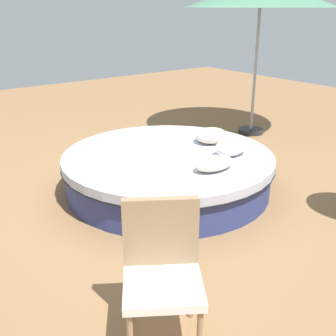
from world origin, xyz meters
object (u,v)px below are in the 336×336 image
(throw_pillow_2, at_px, (211,135))
(throw_pillow_1, at_px, (231,147))
(throw_pillow_0, at_px, (214,163))
(round_bed, at_px, (168,171))
(patio_chair, at_px, (162,263))

(throw_pillow_2, bearing_deg, throw_pillow_1, 73.74)
(throw_pillow_0, bearing_deg, throw_pillow_1, -155.73)
(round_bed, bearing_deg, patio_chair, 51.56)
(round_bed, bearing_deg, throw_pillow_1, 138.79)
(round_bed, height_order, patio_chair, patio_chair)
(throw_pillow_0, height_order, patio_chair, patio_chair)
(round_bed, bearing_deg, throw_pillow_2, -179.37)
(round_bed, distance_m, throw_pillow_2, 0.80)
(throw_pillow_0, bearing_deg, throw_pillow_2, -131.03)
(round_bed, xyz_separation_m, throw_pillow_2, (-0.73, -0.01, 0.33))
(throw_pillow_0, distance_m, patio_chair, 2.00)
(throw_pillow_2, bearing_deg, throw_pillow_0, 48.97)
(throw_pillow_0, xyz_separation_m, patio_chair, (1.61, 1.19, 0.02))
(round_bed, distance_m, throw_pillow_1, 0.84)
(throw_pillow_1, bearing_deg, patio_chair, 33.91)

